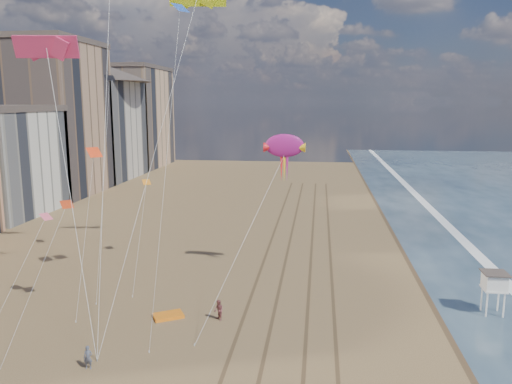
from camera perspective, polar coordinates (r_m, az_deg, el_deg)
wet_sand at (r=61.96m, az=20.46°, el=-6.79°), size 260.00×260.00×0.00m
foam at (r=63.06m, az=24.20°, el=-6.76°), size 260.00×260.00×0.00m
tracks at (r=50.84m, az=4.49°, el=-9.87°), size 7.68×120.00×0.01m
buildings at (r=97.45m, az=-24.08°, el=7.06°), size 34.72×131.35×29.00m
lifeguard_stand at (r=46.32m, az=25.59°, el=-9.26°), size 2.01×2.01×3.63m
grounded_kite at (r=42.89m, az=-9.99°, el=-13.75°), size 2.82×2.50×0.27m
show_kite at (r=48.59m, az=3.27°, el=5.26°), size 4.74×8.21×20.52m
kite_flyer_a at (r=36.52m, az=-18.65°, el=-17.48°), size 0.63×0.45×1.59m
kite_flyer_b at (r=41.58m, az=-4.28°, el=-13.33°), size 1.02×1.06×1.71m
small_kites at (r=46.46m, az=-16.28°, el=6.47°), size 13.13×15.77×17.11m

